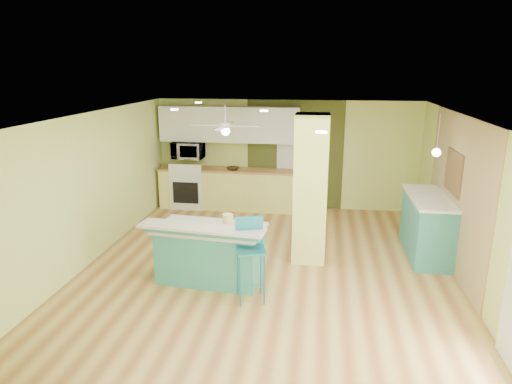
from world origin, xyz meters
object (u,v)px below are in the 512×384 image
side_counter (428,226)px  canister (228,219)px  fruit_bowl (233,169)px  bar_stool (250,245)px  peninsula (210,252)px

side_counter → canister: bearing=-158.4°
side_counter → fruit_bowl: (-3.88, 2.12, 0.43)m
bar_stool → side_counter: bar_stool is taller
side_counter → canister: 3.56m
peninsula → fruit_bowl: fruit_bowl is taller
bar_stool → canister: size_ratio=7.34×
fruit_bowl → canister: canister is taller
peninsula → canister: 0.58m
fruit_bowl → side_counter: bearing=-28.6°
peninsula → fruit_bowl: (-0.35, 3.62, 0.51)m
peninsula → bar_stool: 0.91m
peninsula → canister: canister is taller
side_counter → fruit_bowl: 4.44m
bar_stool → fruit_bowl: bar_stool is taller
bar_stool → side_counter: bearing=18.7°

